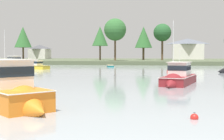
% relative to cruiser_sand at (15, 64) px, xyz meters
% --- Properties ---
extents(far_shore_bank, '(174.75, 56.56, 1.16)m').
position_rel_cruiser_sand_xyz_m(far_shore_bank, '(25.18, 43.92, -0.12)').
color(far_shore_bank, '#4C563D').
rests_on(far_shore_bank, ground).
extents(cruiser_sand, '(8.94, 8.88, 5.15)m').
position_rel_cruiser_sand_xyz_m(cruiser_sand, '(0.00, 0.00, 0.00)').
color(cruiser_sand, tan).
rests_on(cruiser_sand, ground).
extents(dinghy_teal, '(2.49, 3.99, 0.64)m').
position_rel_cruiser_sand_xyz_m(dinghy_teal, '(23.40, 4.33, -0.55)').
color(dinghy_teal, '#196B70').
rests_on(dinghy_teal, ground).
extents(cruiser_maroon, '(4.54, 9.04, 4.61)m').
position_rel_cruiser_sand_xyz_m(cruiser_maroon, '(37.80, -39.65, -0.18)').
color(cruiser_maroon, maroon).
rests_on(cruiser_maroon, ground).
extents(sailboat_red, '(2.27, 6.36, 9.39)m').
position_rel_cruiser_sand_xyz_m(sailboat_red, '(38.12, -17.30, -0.51)').
color(sailboat_red, '#B2231E').
rests_on(sailboat_red, ground).
extents(cruiser_yellow, '(7.55, 4.89, 3.62)m').
position_rel_cruiser_sand_xyz_m(cruiser_yellow, '(8.81, -9.11, -0.25)').
color(cruiser_yellow, gold).
rests_on(cruiser_yellow, ground).
extents(cruiser_orange, '(9.24, 8.41, 5.63)m').
position_rel_cruiser_sand_xyz_m(cruiser_orange, '(26.89, -55.33, -0.00)').
color(cruiser_orange, orange).
rests_on(cruiser_orange, ground).
extents(mooring_buoy_red, '(0.41, 0.41, 0.46)m').
position_rel_cruiser_sand_xyz_m(mooring_buoy_red, '(37.78, -57.23, -0.63)').
color(mooring_buoy_red, red).
rests_on(mooring_buoy_red, ground).
extents(shore_tree_inland_c, '(5.86, 5.86, 12.08)m').
position_rel_cruiser_sand_xyz_m(shore_tree_inland_c, '(36.24, 32.30, 9.52)').
color(shore_tree_inland_c, brown).
rests_on(shore_tree_inland_c, far_shore_bank).
extents(shore_tree_left_mid, '(6.06, 6.06, 11.64)m').
position_rel_cruiser_sand_xyz_m(shore_tree_left_mid, '(29.76, 37.10, 8.33)').
color(shore_tree_left_mid, brown).
rests_on(shore_tree_left_mid, far_shore_bank).
extents(shore_tree_right, '(5.47, 5.47, 11.55)m').
position_rel_cruiser_sand_xyz_m(shore_tree_right, '(15.12, 32.96, 8.62)').
color(shore_tree_right, brown).
rests_on(shore_tree_right, far_shore_bank).
extents(shore_tree_far_right, '(6.89, 6.89, 13.06)m').
position_rel_cruiser_sand_xyz_m(shore_tree_far_right, '(21.77, 23.45, 10.03)').
color(shore_tree_far_right, brown).
rests_on(shore_tree_far_right, far_shore_bank).
extents(shore_tree_right_mid, '(6.76, 6.76, 12.98)m').
position_rel_cruiser_sand_xyz_m(shore_tree_right_mid, '(-18.91, 45.80, 9.26)').
color(shore_tree_right_mid, brown).
rests_on(shore_tree_right_mid, far_shore_bank).
extents(cottage_hillside, '(8.24, 8.03, 6.02)m').
position_rel_cruiser_sand_xyz_m(cottage_hillside, '(-15.77, 55.27, 3.57)').
color(cottage_hillside, silver).
rests_on(cottage_hillside, far_shore_bank).
extents(cottage_behind_trees, '(12.55, 7.73, 8.07)m').
position_rel_cruiser_sand_xyz_m(cottage_behind_trees, '(46.03, 52.26, 4.62)').
color(cottage_behind_trees, silver).
rests_on(cottage_behind_trees, far_shore_bank).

